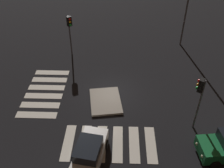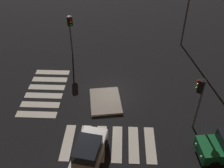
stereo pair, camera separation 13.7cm
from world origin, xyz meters
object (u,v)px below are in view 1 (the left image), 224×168
car_white (89,152)px  traffic_light_north (200,92)px  traffic_light_south (70,26)px  traffic_island (106,101)px

car_white → traffic_light_north: bearing=-55.9°
traffic_light_north → traffic_light_south: traffic_light_north is taller
car_white → traffic_light_north: 8.31m
car_white → traffic_island: bearing=2.7°
car_white → traffic_light_south: size_ratio=0.94×
traffic_island → traffic_light_north: (2.48, 6.52, 3.17)m
car_white → traffic_light_south: traffic_light_south is taller
traffic_island → traffic_light_north: 7.66m
traffic_island → traffic_light_south: size_ratio=0.85×
traffic_island → car_white: size_ratio=0.90×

